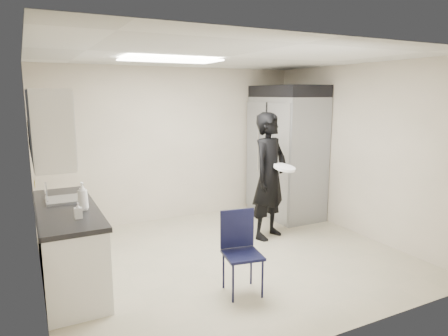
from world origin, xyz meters
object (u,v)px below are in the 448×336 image
lower_counter (69,247)px  folding_chair (243,255)px  commercial_fridge (286,157)px  man_tuxedo (270,176)px

lower_counter → folding_chair: bearing=-34.4°
folding_chair → lower_counter: bearing=154.9°
commercial_fridge → lower_counter: bearing=-164.1°
folding_chair → man_tuxedo: size_ratio=0.46×
lower_counter → folding_chair: 2.00m
commercial_fridge → folding_chair: commercial_fridge is taller
lower_counter → commercial_fridge: bearing=15.9°
man_tuxedo → commercial_fridge: bearing=18.8°
commercial_fridge → folding_chair: 3.12m
lower_counter → commercial_fridge: commercial_fridge is taller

